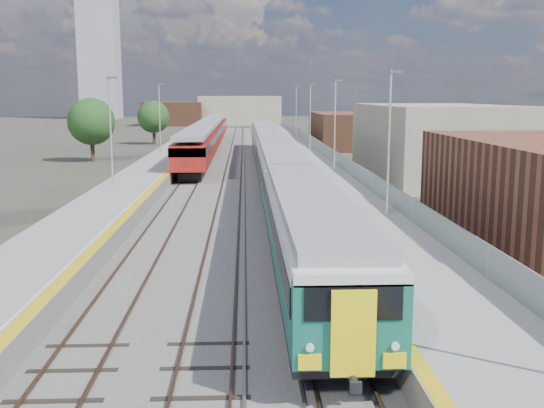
{
  "coord_description": "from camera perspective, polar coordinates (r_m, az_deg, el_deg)",
  "views": [
    {
      "loc": [
        -0.9,
        -10.8,
        7.24
      ],
      "look_at": [
        0.37,
        18.56,
        2.2
      ],
      "focal_mm": 42.0,
      "sensor_mm": 36.0,
      "label": 1
    }
  ],
  "objects": [
    {
      "name": "tree_d",
      "position": [
        81.12,
        14.92,
        6.74
      ],
      "size": [
        4.06,
        4.06,
        5.51
      ],
      "color": "#382619",
      "rests_on": "ground"
    },
    {
      "name": "tree_b",
      "position": [
        72.77,
        -15.89,
        7.11
      ],
      "size": [
        5.13,
        5.13,
        6.95
      ],
      "color": "#382619",
      "rests_on": "ground"
    },
    {
      "name": "tracks",
      "position": [
        65.37,
        -3.12,
        3.46
      ],
      "size": [
        8.96,
        160.0,
        0.17
      ],
      "color": "#4C3323",
      "rests_on": "ground"
    },
    {
      "name": "platform_right",
      "position": [
        63.94,
        3.1,
        3.7
      ],
      "size": [
        4.7,
        155.0,
        8.52
      ],
      "color": "slate",
      "rests_on": "ground"
    },
    {
      "name": "ground",
      "position": [
        61.23,
        -1.61,
        2.94
      ],
      "size": [
        320.0,
        320.0,
        0.0
      ],
      "primitive_type": "plane",
      "color": "#47443A",
      "rests_on": "ground"
    },
    {
      "name": "tree_c",
      "position": [
        96.54,
        -10.57,
        7.67
      ],
      "size": [
        4.73,
        4.73,
        6.42
      ],
      "color": "#382619",
      "rests_on": "ground"
    },
    {
      "name": "red_train",
      "position": [
        81.88,
        -5.72,
        6.2
      ],
      "size": [
        3.03,
        61.39,
        3.82
      ],
      "color": "black",
      "rests_on": "ground"
    },
    {
      "name": "platform_left",
      "position": [
        64.16,
        -9.77,
        3.58
      ],
      "size": [
        4.3,
        155.0,
        8.52
      ],
      "color": "slate",
      "rests_on": "ground"
    },
    {
      "name": "ballast_bed",
      "position": [
        63.72,
        -3.67,
        3.22
      ],
      "size": [
        10.5,
        155.0,
        0.06
      ],
      "primitive_type": "cube",
      "color": "#565451",
      "rests_on": "ground"
    },
    {
      "name": "buildings",
      "position": [
        150.42,
        -9.21,
        10.94
      ],
      "size": [
        72.0,
        185.5,
        40.0
      ],
      "color": "brown",
      "rests_on": "ground"
    },
    {
      "name": "green_train",
      "position": [
        52.53,
        0.16,
        4.18
      ],
      "size": [
        2.78,
        77.51,
        3.06
      ],
      "color": "black",
      "rests_on": "ground"
    }
  ]
}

